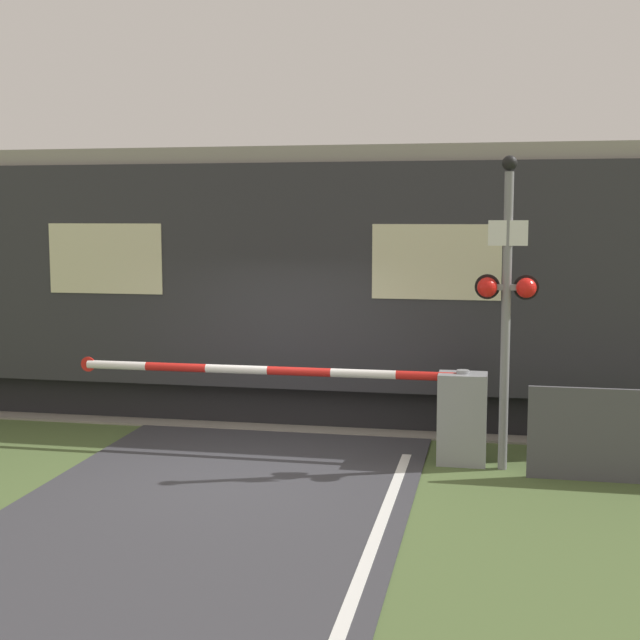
# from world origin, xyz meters

# --- Properties ---
(ground_plane) EXTENTS (80.00, 80.00, 0.00)m
(ground_plane) POSITION_xyz_m (0.00, 0.00, 0.00)
(ground_plane) COLOR #4C6033
(track_bed) EXTENTS (36.00, 3.20, 0.13)m
(track_bed) POSITION_xyz_m (0.00, 3.48, 0.02)
(track_bed) COLOR gray
(track_bed) RESTS_ON ground_plane
(train) EXTENTS (17.60, 2.84, 4.06)m
(train) POSITION_xyz_m (-2.72, 3.48, 2.07)
(train) COLOR black
(train) RESTS_ON ground_plane
(crossing_barrier) EXTENTS (5.39, 0.44, 1.19)m
(crossing_barrier) POSITION_xyz_m (2.13, 0.82, 0.66)
(crossing_barrier) COLOR gray
(crossing_barrier) RESTS_ON ground_plane
(signal_post) EXTENTS (0.76, 0.26, 3.78)m
(signal_post) POSITION_xyz_m (3.06, 0.65, 2.14)
(signal_post) COLOR gray
(signal_post) RESTS_ON ground_plane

